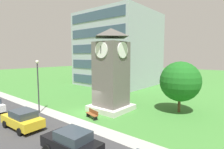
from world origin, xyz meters
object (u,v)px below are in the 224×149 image
at_px(tree_near_tower, 180,81).
at_px(park_bench, 92,114).
at_px(clock_tower, 111,74).
at_px(parked_car_yellow, 23,119).
at_px(street_lamp, 38,81).
at_px(parked_car_black, 72,143).

bearing_deg(tree_near_tower, park_bench, -128.45).
bearing_deg(clock_tower, parked_car_yellow, -105.24).
distance_m(street_lamp, parked_car_yellow, 5.28).
bearing_deg(street_lamp, tree_near_tower, 40.65).
xyz_separation_m(clock_tower, parked_car_yellow, (-2.56, -9.41, -3.48)).
relative_size(tree_near_tower, parked_car_yellow, 1.33).
bearing_deg(parked_car_yellow, street_lamp, 133.66).
relative_size(clock_tower, parked_car_black, 2.23).
xyz_separation_m(street_lamp, parked_car_yellow, (3.06, -3.20, -2.89)).
xyz_separation_m(clock_tower, parked_car_black, (4.41, -9.34, -3.48)).
bearing_deg(street_lamp, parked_car_black, -17.39).
bearing_deg(parked_car_black, park_bench, 124.81).
distance_m(clock_tower, street_lamp, 8.39).
bearing_deg(clock_tower, street_lamp, -132.17).
xyz_separation_m(tree_near_tower, parked_car_yellow, (-9.26, -13.77, -2.76)).
bearing_deg(parked_car_black, parked_car_yellow, -179.50).
relative_size(park_bench, street_lamp, 0.31).
relative_size(clock_tower, tree_near_tower, 1.65).
height_order(parked_car_yellow, parked_car_black, same).
bearing_deg(tree_near_tower, clock_tower, -146.88).
bearing_deg(street_lamp, parked_car_yellow, -46.34).
bearing_deg(park_bench, street_lamp, -156.32).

